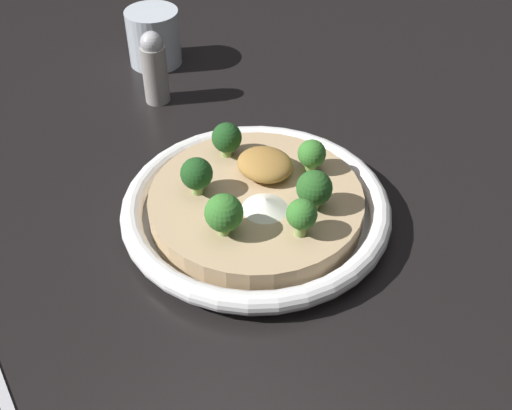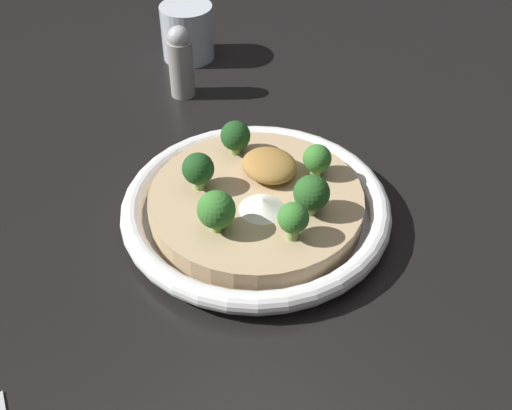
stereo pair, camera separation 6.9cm
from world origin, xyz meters
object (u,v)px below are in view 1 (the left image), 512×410
broccoli_back (312,154)px  broccoli_front_left (197,174)px  broccoli_back_left (227,138)px  drinking_glass (154,37)px  risotto_bowl (256,208)px  broccoli_right (314,189)px  pepper_shaker (154,67)px  broccoli_front_right (302,215)px  broccoli_front (224,213)px

broccoli_back → broccoli_front_left: (-0.07, -0.10, 0.00)m
broccoli_front_left → broccoli_back_left: broccoli_front_left is taller
broccoli_back_left → drinking_glass: drinking_glass is taller
broccoli_front_left → broccoli_back_left: bearing=103.2°
risotto_bowl → broccoli_front_left: (-0.05, -0.03, 0.04)m
broccoli_right → pepper_shaker: (-0.31, 0.10, -0.01)m
risotto_bowl → broccoli_front_right: (0.07, -0.02, 0.04)m
risotto_bowl → broccoli_back_left: size_ratio=7.12×
broccoli_back_left → pepper_shaker: 0.20m
broccoli_front_right → drinking_glass: 0.45m
broccoli_back → broccoli_front_right: 0.10m
broccoli_front → pepper_shaker: size_ratio=0.45×
broccoli_back → broccoli_back_left: bearing=-159.7°
broccoli_back_left → broccoli_front_right: same height
risotto_bowl → broccoli_front: (0.01, -0.06, 0.04)m
broccoli_front_left → pepper_shaker: (-0.20, 0.15, -0.01)m
broccoli_front → broccoli_front_right: broccoli_front is taller
drinking_glass → broccoli_back_left: bearing=-30.6°
risotto_bowl → broccoli_right: size_ratio=6.52×
risotto_bowl → broccoli_front_left: bearing=-147.1°
broccoli_back_left → broccoli_right: (0.13, -0.02, 0.00)m
broccoli_back → pepper_shaker: 0.28m
broccoli_front_left → drinking_glass: (-0.28, 0.22, -0.02)m
risotto_bowl → drinking_glass: size_ratio=3.60×
risotto_bowl → broccoli_back_left: 0.09m
risotto_bowl → pepper_shaker: 0.28m
broccoli_front → broccoli_right: 0.10m
broccoli_back_left → pepper_shaker: (-0.19, 0.08, -0.01)m
drinking_glass → risotto_bowl: bearing=-30.2°
broccoli_front_left → broccoli_right: size_ratio=0.96×
drinking_glass → pepper_shaker: size_ratio=0.79×
broccoli_front → broccoli_back_left: 0.13m
risotto_bowl → broccoli_back: (0.02, 0.07, 0.04)m
broccoli_back_left → drinking_glass: bearing=149.4°
broccoli_back_left → pepper_shaker: size_ratio=0.40×
broccoli_front → broccoli_front_right: size_ratio=1.11×
broccoli_front_left → drinking_glass: bearing=141.0°
broccoli_front_left → risotto_bowl: bearing=32.9°
broccoli_front → broccoli_back: bearing=84.5°
broccoli_back → broccoli_right: broccoli_right is taller
broccoli_back → broccoli_front: (-0.01, -0.14, 0.01)m
broccoli_front_left → broccoli_right: bearing=25.5°
risotto_bowl → broccoli_front: 0.08m
risotto_bowl → broccoli_front: bearing=-81.4°
broccoli_front_right → broccoli_front_left: bearing=-174.2°
broccoli_front_right → pepper_shaker: 0.35m
broccoli_front → broccoli_right: (0.05, 0.08, -0.00)m
broccoli_back → broccoli_front: size_ratio=0.82×
broccoli_right → broccoli_back_left: bearing=172.1°
broccoli_back → broccoli_front: broccoli_front is taller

